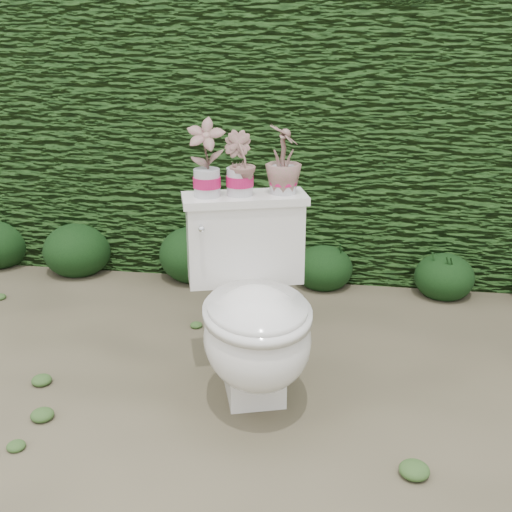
# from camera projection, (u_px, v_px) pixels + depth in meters

# --- Properties ---
(ground) EXTENTS (60.00, 60.00, 0.00)m
(ground) POSITION_uv_depth(u_px,v_px,m) (222.00, 377.00, 2.74)
(ground) COLOR #6F664C
(ground) RESTS_ON ground
(hedge) EXTENTS (8.00, 1.00, 1.60)m
(hedge) POSITION_uv_depth(u_px,v_px,m) (271.00, 128.00, 3.94)
(hedge) COLOR #284F1A
(hedge) RESTS_ON ground
(toilet) EXTENTS (0.64, 0.78, 0.78)m
(toilet) POSITION_uv_depth(u_px,v_px,m) (254.00, 315.00, 2.50)
(toilet) COLOR silver
(toilet) RESTS_ON ground
(potted_plant_left) EXTENTS (0.16, 0.11, 0.29)m
(potted_plant_left) POSITION_uv_depth(u_px,v_px,m) (206.00, 160.00, 2.50)
(potted_plant_left) COLOR #2B7725
(potted_plant_left) RESTS_ON toilet
(potted_plant_center) EXTENTS (0.16, 0.15, 0.24)m
(potted_plant_center) POSITION_uv_depth(u_px,v_px,m) (240.00, 166.00, 2.53)
(potted_plant_center) COLOR #2B7725
(potted_plant_center) RESTS_ON toilet
(potted_plant_right) EXTENTS (0.17, 0.17, 0.26)m
(potted_plant_right) POSITION_uv_depth(u_px,v_px,m) (284.00, 161.00, 2.55)
(potted_plant_right) COLOR #2B7725
(potted_plant_right) RESTS_ON toilet
(liriope_clump_2) EXTENTS (0.40, 0.40, 0.32)m
(liriope_clump_2) POSITION_uv_depth(u_px,v_px,m) (77.00, 246.00, 3.83)
(liriope_clump_2) COLOR #163512
(liriope_clump_2) RESTS_ON ground
(liriope_clump_3) EXTENTS (0.42, 0.42, 0.34)m
(liriope_clump_3) POSITION_uv_depth(u_px,v_px,m) (195.00, 250.00, 3.75)
(liriope_clump_3) COLOR #163512
(liriope_clump_3) RESTS_ON ground
(liriope_clump_4) EXTENTS (0.33, 0.33, 0.26)m
(liriope_clump_4) POSITION_uv_depth(u_px,v_px,m) (324.00, 263.00, 3.64)
(liriope_clump_4) COLOR #163512
(liriope_clump_4) RESTS_ON ground
(liriope_clump_5) EXTENTS (0.33, 0.33, 0.26)m
(liriope_clump_5) POSITION_uv_depth(u_px,v_px,m) (445.00, 272.00, 3.52)
(liriope_clump_5) COLOR #163512
(liriope_clump_5) RESTS_ON ground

